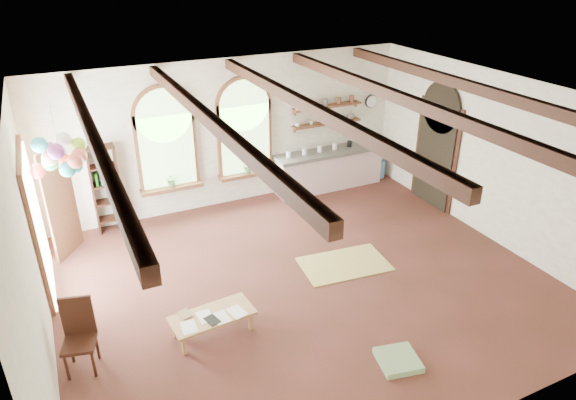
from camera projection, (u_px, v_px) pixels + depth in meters
floor at (304, 281)px, 8.87m from camera, size 8.00×8.00×0.00m
ceiling_beams at (307, 106)px, 7.50m from camera, size 6.20×6.80×0.18m
window_left at (166, 143)px, 10.38m from camera, size 1.30×0.28×2.20m
window_right at (245, 131)px, 11.04m from camera, size 1.30×0.28×2.20m
left_doorway at (37, 225)px, 8.29m from camera, size 0.10×1.90×2.50m
right_doorway at (435, 157)px, 11.13m from camera, size 0.10×1.30×2.40m
kitchen_counter at (329, 169)px, 12.14m from camera, size 2.68×0.62×0.94m
wall_shelf_lower at (327, 123)px, 11.81m from camera, size 1.70×0.24×0.04m
wall_shelf_upper at (327, 106)px, 11.64m from camera, size 1.70×0.24×0.04m
wall_clock at (371, 101)px, 12.20m from camera, size 0.32×0.04×0.32m
bookshelf at (106, 189)px, 10.11m from camera, size 0.53×0.32×1.80m
coffee_table at (212, 317)px, 7.53m from camera, size 1.26×0.66×0.35m
side_chair at (81, 350)px, 6.90m from camera, size 0.51×0.51×1.06m
floor_mat at (344, 264)px, 9.33m from camera, size 1.66×1.13×0.02m
floor_cushion at (398, 360)px, 7.10m from camera, size 0.65×0.65×0.09m
water_jug_a at (379, 168)px, 12.80m from camera, size 0.30×0.30×0.58m
water_jug_b at (364, 171)px, 12.64m from camera, size 0.28×0.28×0.55m
balloon_cluster at (60, 156)px, 7.78m from camera, size 0.87×0.91×1.15m
table_book at (180, 316)px, 7.46m from camera, size 0.20×0.26×0.02m
tablet at (212, 320)px, 7.39m from camera, size 0.22×0.27×0.01m
potted_plant_left at (172, 180)px, 10.64m from camera, size 0.27×0.23×0.30m
potted_plant_right at (248, 166)px, 11.30m from camera, size 0.27×0.23×0.30m
shelf_cup_a at (298, 125)px, 11.49m from camera, size 0.12×0.10×0.10m
shelf_cup_b at (311, 123)px, 11.63m from camera, size 0.10×0.10×0.09m
shelf_bowl_a at (325, 121)px, 11.77m from camera, size 0.22×0.22×0.05m
shelf_bowl_b at (338, 119)px, 11.91m from camera, size 0.20×0.20×0.06m
shelf_vase at (351, 115)px, 12.02m from camera, size 0.18×0.18×0.19m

